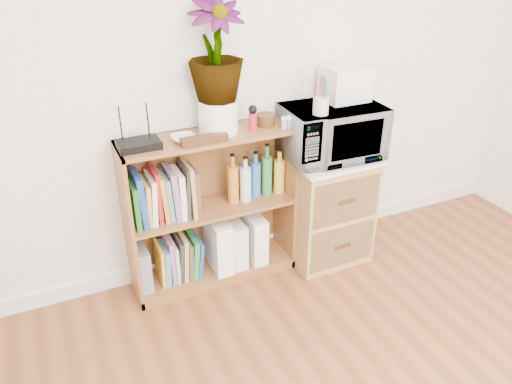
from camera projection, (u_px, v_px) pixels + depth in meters
skirting_board at (255, 244)px, 3.40m from camera, size 4.00×0.02×0.10m
bookshelf at (211, 210)px, 2.96m from camera, size 1.00×0.30×0.95m
wicker_unit at (325, 208)px, 3.23m from camera, size 0.50×0.45×0.70m
microwave at (332, 132)px, 2.97m from camera, size 0.59×0.41×0.32m
pen_cup at (321, 106)px, 2.76m from camera, size 0.09×0.09×0.10m
small_appliance at (345, 83)px, 2.96m from camera, size 0.26×0.21×0.20m
router at (139, 144)px, 2.57m from camera, size 0.22×0.15×0.04m
white_bowl at (183, 139)px, 2.65m from camera, size 0.13×0.13×0.03m
plant_pot at (218, 116)px, 2.73m from camera, size 0.22×0.22×0.18m
potted_plant at (216, 50)px, 2.56m from camera, size 0.29×0.29×0.53m
trinket_box at (204, 140)px, 2.62m from camera, size 0.25×0.06×0.04m
kokeshi_doll at (253, 122)px, 2.77m from camera, size 0.05×0.05×0.10m
wooden_bowl at (266, 120)px, 2.86m from camera, size 0.11×0.11×0.06m
paint_jars at (289, 124)px, 2.81m from camera, size 0.11×0.04×0.05m
file_box at (141, 266)px, 2.92m from camera, size 0.08×0.21×0.26m
magazine_holder_left at (218, 243)px, 3.07m from camera, size 0.11×0.27×0.33m
magazine_holder_mid at (234, 242)px, 3.12m from camera, size 0.09×0.24×0.30m
magazine_holder_right at (254, 236)px, 3.17m from camera, size 0.10×0.25×0.31m
cookbooks at (164, 195)px, 2.78m from camera, size 0.38×0.20×0.31m
liquor_bottles at (261, 175)px, 3.00m from camera, size 0.45×0.07×0.32m
lower_books at (178, 258)px, 3.01m from camera, size 0.27×0.19×0.29m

